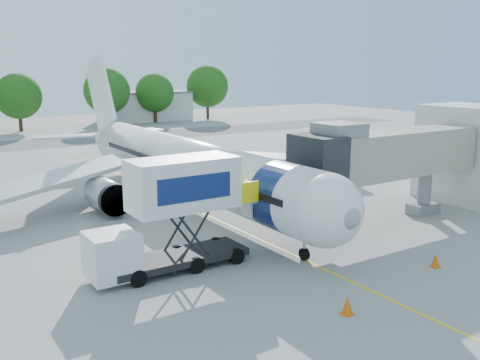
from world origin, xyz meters
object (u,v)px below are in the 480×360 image
jet_bridge (380,156)px  ground_tug (474,306)px  aircraft (182,164)px  catering_hiloader (171,215)px

jet_bridge → ground_tug: size_ratio=3.41×
aircraft → catering_hiloader: aircraft is taller
catering_hiloader → ground_tug: catering_hiloader is taller
aircraft → jet_bridge: (7.99, -11.12, 1.39)m
aircraft → catering_hiloader: (-6.26, -11.12, -0.19)m
jet_bridge → catering_hiloader: (-14.25, -0.00, -1.58)m
ground_tug → jet_bridge: bearing=51.8°
aircraft → ground_tug: size_ratio=9.26×
jet_bridge → catering_hiloader: jet_bridge is taller
catering_hiloader → jet_bridge: bearing=0.0°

